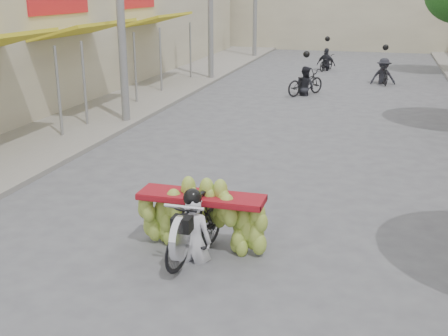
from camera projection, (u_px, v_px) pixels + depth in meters
sidewalk_left at (121, 101)px, 20.49m from camera, size 4.00×60.00×0.12m
banana_motorbike at (197, 215)px, 8.65m from camera, size 2.20×1.88×1.93m
bg_motorbike_a at (305, 77)px, 21.76m from camera, size 1.56×1.86×1.95m
bg_motorbike_b at (384, 65)px, 24.21m from camera, size 1.15×1.81×1.95m
bg_motorbike_c at (327, 54)px, 28.23m from camera, size 1.08×1.53×1.95m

